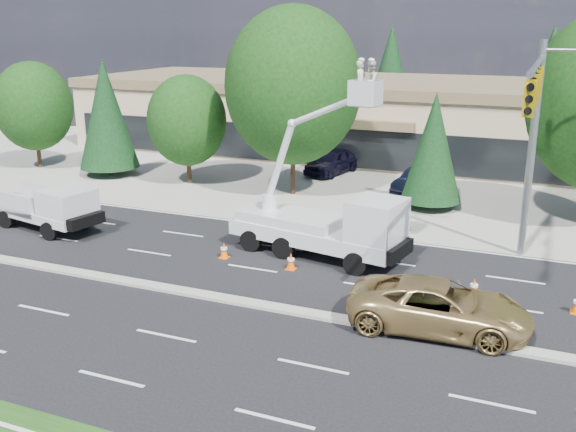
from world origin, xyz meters
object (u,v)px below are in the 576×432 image
at_px(signal_mast, 534,121).
at_px(bucket_truck, 330,218).
at_px(utility_pickup, 50,212).
at_px(minivan, 440,307).

relative_size(signal_mast, bucket_truck, 1.22).
height_order(utility_pickup, minivan, utility_pickup).
relative_size(signal_mast, minivan, 1.74).
xyz_separation_m(signal_mast, minivan, (-2.08, -6.44, -5.24)).
relative_size(utility_pickup, minivan, 1.04).
xyz_separation_m(utility_pickup, bucket_truck, (13.72, 1.40, 0.90)).
height_order(signal_mast, minivan, signal_mast).
bearing_deg(signal_mast, bucket_truck, -168.53).
distance_m(utility_pickup, minivan, 19.47).
bearing_deg(signal_mast, utility_pickup, -172.14).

